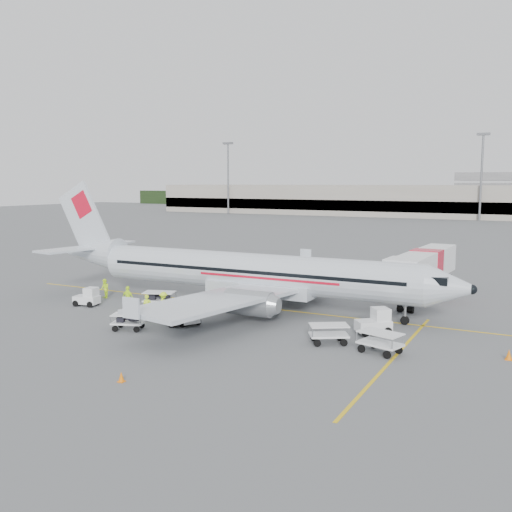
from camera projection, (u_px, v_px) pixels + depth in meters
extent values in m
plane|color=#56595B|center=(245.00, 306.00, 45.66)|extent=(360.00, 360.00, 0.00)
cube|color=yellow|center=(245.00, 306.00, 45.66)|extent=(44.00, 0.20, 0.01)
cube|color=yellow|center=(394.00, 357.00, 32.23)|extent=(0.20, 20.00, 0.01)
cone|color=orange|center=(509.00, 354.00, 31.74)|extent=(0.38, 0.38, 0.62)
cone|color=orange|center=(386.00, 272.00, 60.71)|extent=(0.35, 0.35, 0.56)
cone|color=orange|center=(121.00, 377.00, 28.23)|extent=(0.33, 0.33, 0.54)
imported|color=#C5ED22|center=(147.00, 307.00, 41.05)|extent=(0.78, 0.69, 1.80)
imported|color=#C5ED22|center=(105.00, 289.00, 48.56)|extent=(1.01, 0.94, 1.66)
imported|color=#C5ED22|center=(164.00, 303.00, 42.47)|extent=(1.10, 1.29, 1.73)
imported|color=#C5ED22|center=(128.00, 298.00, 44.45)|extent=(1.08, 0.49, 1.80)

